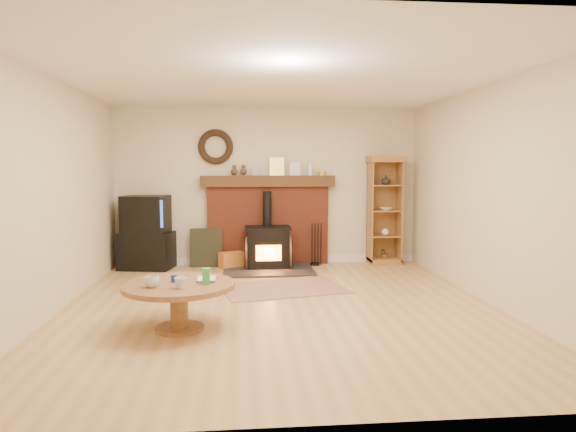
{
  "coord_description": "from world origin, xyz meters",
  "views": [
    {
      "loc": [
        -0.44,
        -5.81,
        1.62
      ],
      "look_at": [
        0.18,
        1.0,
        0.97
      ],
      "focal_mm": 32.0,
      "sensor_mm": 36.0,
      "label": 1
    }
  ],
  "objects": [
    {
      "name": "fire_tools",
      "position": [
        0.78,
        2.5,
        0.16
      ],
      "size": [
        0.19,
        0.16,
        0.7
      ],
      "color": "black",
      "rests_on": "ground"
    },
    {
      "name": "coffee_table",
      "position": [
        -1.07,
        -0.72,
        0.38
      ],
      "size": [
        1.12,
        1.12,
        0.63
      ],
      "color": "brown",
      "rests_on": "ground"
    },
    {
      "name": "room_shell",
      "position": [
        -0.02,
        0.09,
        1.72
      ],
      "size": [
        5.02,
        5.52,
        2.61
      ],
      "color": "beige",
      "rests_on": "ground"
    },
    {
      "name": "curio_cabinet",
      "position": [
        1.94,
        2.55,
        0.9
      ],
      "size": [
        0.58,
        0.42,
        1.8
      ],
      "color": "brown",
      "rests_on": "ground"
    },
    {
      "name": "ground",
      "position": [
        0.0,
        0.0,
        0.0
      ],
      "size": [
        5.5,
        5.5,
        0.0
      ],
      "primitive_type": "plane",
      "color": "tan",
      "rests_on": "ground"
    },
    {
      "name": "tv_unit",
      "position": [
        -1.95,
        2.47,
        0.56
      ],
      "size": [
        0.89,
        0.69,
        1.17
      ],
      "color": "black",
      "rests_on": "ground"
    },
    {
      "name": "firelog_box",
      "position": [
        -0.59,
        2.4,
        0.13
      ],
      "size": [
        0.47,
        0.39,
        0.25
      ],
      "primitive_type": "cube",
      "rotation": [
        0.0,
        0.0,
        0.42
      ],
      "color": "#DDB70B",
      "rests_on": "ground"
    },
    {
      "name": "chimney_breast",
      "position": [
        0.0,
        2.67,
        0.8
      ],
      "size": [
        2.2,
        0.22,
        1.78
      ],
      "color": "brown",
      "rests_on": "ground"
    },
    {
      "name": "leaning_painting",
      "position": [
        -1.02,
        2.55,
        0.31
      ],
      "size": [
        0.52,
        0.14,
        0.63
      ],
      "primitive_type": "cube",
      "rotation": [
        -0.17,
        0.0,
        0.0
      ],
      "color": "black",
      "rests_on": "ground"
    },
    {
      "name": "area_rug",
      "position": [
        0.1,
        0.93,
        0.01
      ],
      "size": [
        1.81,
        1.43,
        0.01
      ],
      "primitive_type": "cube",
      "rotation": [
        0.0,
        0.0,
        0.22
      ],
      "color": "brown",
      "rests_on": "ground"
    },
    {
      "name": "wood_stove",
      "position": [
        -0.02,
        2.27,
        0.33
      ],
      "size": [
        1.4,
        1.0,
        1.24
      ],
      "color": "black",
      "rests_on": "ground"
    }
  ]
}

